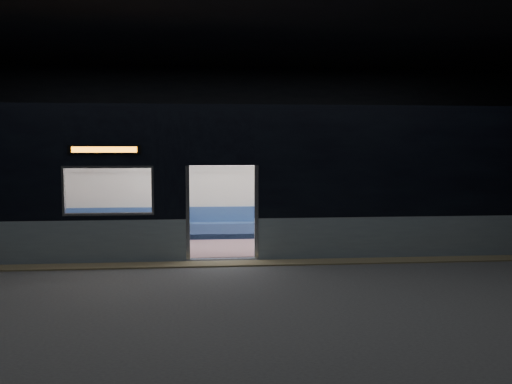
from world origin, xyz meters
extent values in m
cube|color=#47494C|center=(0.00, 0.00, -0.01)|extent=(24.00, 14.00, 0.01)
cube|color=black|center=(0.00, 0.00, 4.98)|extent=(24.00, 14.00, 0.04)
cube|color=black|center=(0.00, 6.98, 2.50)|extent=(24.00, 0.04, 5.00)
cube|color=black|center=(0.00, -6.98, 2.50)|extent=(24.00, 0.04, 5.00)
cube|color=#8C7F59|center=(0.00, 0.55, 0.01)|extent=(22.80, 0.50, 0.03)
cube|color=#92A5AE|center=(4.85, 1.06, 0.45)|extent=(8.30, 0.12, 0.90)
cube|color=black|center=(4.85, 1.06, 2.05)|extent=(8.30, 0.12, 2.30)
cube|color=black|center=(0.00, 1.06, 2.62)|extent=(1.40, 0.12, 1.15)
cube|color=#B7BABC|center=(-0.74, 1.06, 1.02)|extent=(0.08, 0.14, 2.05)
cube|color=#B7BABC|center=(0.74, 1.06, 1.02)|extent=(0.08, 0.14, 2.05)
cube|color=black|center=(-2.45, 0.98, 2.39)|extent=(1.50, 0.04, 0.18)
cube|color=orange|center=(-2.45, 0.97, 2.39)|extent=(1.34, 0.03, 0.12)
cube|color=silver|center=(0.00, 3.94, 1.60)|extent=(18.00, 0.12, 3.20)
cube|color=black|center=(0.00, 2.50, 3.28)|extent=(18.00, 3.00, 0.15)
cube|color=gray|center=(0.00, 2.50, 0.02)|extent=(17.76, 2.76, 0.04)
cube|color=silver|center=(0.00, 2.50, 2.35)|extent=(17.76, 2.76, 0.10)
cube|color=#31468F|center=(0.00, 3.62, 0.24)|extent=(11.00, 0.48, 0.41)
cube|color=#31468F|center=(0.00, 3.81, 0.65)|extent=(11.00, 0.10, 0.40)
cube|color=#73545F|center=(-3.30, 1.41, 0.24)|extent=(4.40, 0.48, 0.41)
cube|color=#73545F|center=(3.30, 1.41, 0.24)|extent=(4.40, 0.48, 0.41)
cylinder|color=silver|center=(-0.95, 1.37, 1.17)|extent=(0.04, 0.04, 2.26)
cylinder|color=silver|center=(-0.95, 3.63, 1.17)|extent=(0.04, 0.04, 2.26)
cylinder|color=silver|center=(0.95, 1.37, 1.17)|extent=(0.04, 0.04, 2.26)
cylinder|color=silver|center=(0.95, 3.63, 1.17)|extent=(0.04, 0.04, 2.26)
cylinder|color=silver|center=(0.00, 3.58, 1.95)|extent=(11.00, 0.03, 0.03)
cube|color=black|center=(4.40, 3.39, 0.53)|extent=(0.17, 0.48, 0.16)
cube|color=black|center=(4.62, 3.39, 0.53)|extent=(0.17, 0.48, 0.16)
cylinder|color=black|center=(4.40, 3.17, 0.26)|extent=(0.11, 0.11, 0.43)
cylinder|color=black|center=(4.62, 3.17, 0.26)|extent=(0.11, 0.11, 0.43)
cube|color=#E4637D|center=(4.51, 3.59, 0.55)|extent=(0.41, 0.22, 0.20)
cylinder|color=#E4637D|center=(4.51, 3.62, 0.91)|extent=(0.39, 0.39, 0.53)
sphere|color=tan|center=(4.51, 3.60, 1.29)|extent=(0.21, 0.21, 0.21)
sphere|color=black|center=(4.51, 3.64, 1.33)|extent=(0.22, 0.22, 0.22)
cube|color=black|center=(4.53, 3.31, 0.68)|extent=(0.32, 0.29, 0.14)
cube|color=white|center=(5.00, 3.85, 1.47)|extent=(0.99, 0.03, 0.64)
camera|label=1|loc=(-0.33, -10.57, 2.46)|focal=38.00mm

